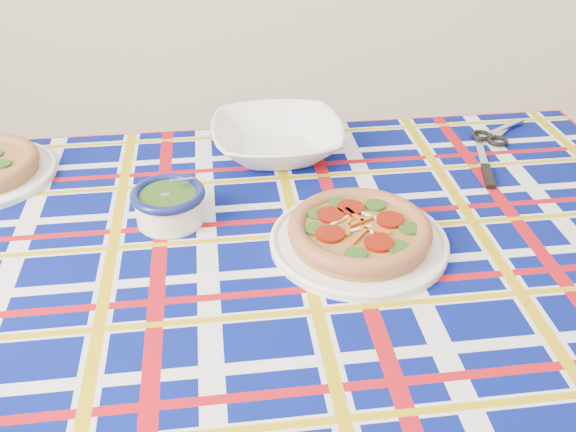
{
  "coord_description": "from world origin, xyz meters",
  "views": [
    {
      "loc": [
        -0.34,
        -0.36,
        1.3
      ],
      "look_at": [
        -0.25,
        0.53,
        0.72
      ],
      "focal_mm": 40.0,
      "sensor_mm": 36.0,
      "label": 1
    }
  ],
  "objects_px": {
    "serving_bowl": "(277,139)",
    "dining_table": "(257,290)",
    "main_focaccia_plate": "(359,231)",
    "pesto_bowl": "(169,202)"
  },
  "relations": [
    {
      "from": "serving_bowl",
      "to": "main_focaccia_plate",
      "type": "bearing_deg",
      "value": -72.5
    },
    {
      "from": "main_focaccia_plate",
      "to": "serving_bowl",
      "type": "height_order",
      "value": "serving_bowl"
    },
    {
      "from": "dining_table",
      "to": "pesto_bowl",
      "type": "relative_size",
      "value": 12.06
    },
    {
      "from": "serving_bowl",
      "to": "dining_table",
      "type": "bearing_deg",
      "value": -100.46
    },
    {
      "from": "main_focaccia_plate",
      "to": "pesto_bowl",
      "type": "distance_m",
      "value": 0.32
    },
    {
      "from": "dining_table",
      "to": "main_focaccia_plate",
      "type": "bearing_deg",
      "value": 1.65
    },
    {
      "from": "dining_table",
      "to": "serving_bowl",
      "type": "height_order",
      "value": "serving_bowl"
    },
    {
      "from": "main_focaccia_plate",
      "to": "pesto_bowl",
      "type": "xyz_separation_m",
      "value": [
        -0.31,
        0.1,
        0.01
      ]
    },
    {
      "from": "dining_table",
      "to": "pesto_bowl",
      "type": "distance_m",
      "value": 0.21
    },
    {
      "from": "main_focaccia_plate",
      "to": "serving_bowl",
      "type": "distance_m",
      "value": 0.35
    }
  ]
}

